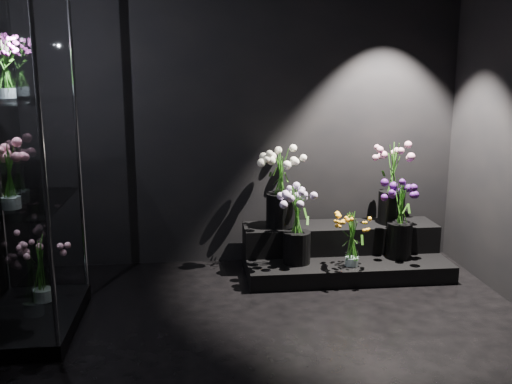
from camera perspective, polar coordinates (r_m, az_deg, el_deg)
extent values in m
plane|color=black|center=(3.75, 1.79, -16.75)|extent=(4.00, 4.00, 0.00)
plane|color=black|center=(5.28, -1.15, 7.74)|extent=(4.00, 0.00, 4.00)
plane|color=black|center=(1.39, 13.74, -5.66)|extent=(4.00, 0.00, 4.00)
cube|color=black|center=(5.27, 8.84, -7.17)|extent=(1.79, 0.80, 0.15)
cube|color=black|center=(5.40, 8.36, -4.48)|extent=(1.79, 0.40, 0.25)
cube|color=black|center=(4.48, -21.53, -11.83)|extent=(0.64, 1.07, 0.11)
cube|color=white|center=(4.22, -22.45, -1.07)|extent=(0.58, 1.01, 0.01)
cube|color=white|center=(4.12, -23.25, 8.42)|extent=(0.58, 1.01, 0.01)
cylinder|color=white|center=(5.00, 9.59, -6.13)|extent=(0.12, 0.12, 0.21)
cylinder|color=black|center=(5.01, 4.08, -5.54)|extent=(0.24, 0.24, 0.28)
cylinder|color=black|center=(5.28, 14.11, -4.69)|extent=(0.23, 0.23, 0.32)
cylinder|color=black|center=(5.21, 2.46, -1.79)|extent=(0.26, 0.26, 0.31)
cylinder|color=black|center=(5.45, 13.38, -1.48)|extent=(0.24, 0.24, 0.31)
cylinder|color=white|center=(4.03, -23.35, 0.00)|extent=(0.13, 0.13, 0.23)
cylinder|color=white|center=(4.25, -23.68, 9.90)|extent=(0.12, 0.12, 0.20)
cylinder|color=white|center=(4.60, -20.59, -8.60)|extent=(0.16, 0.16, 0.27)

